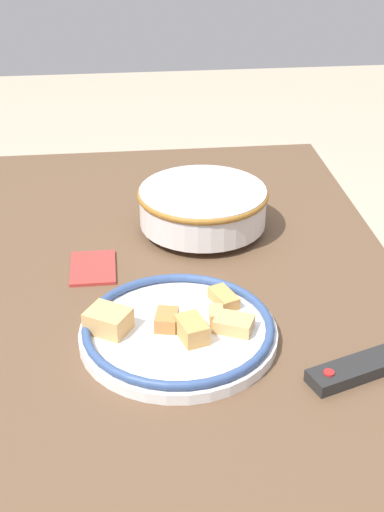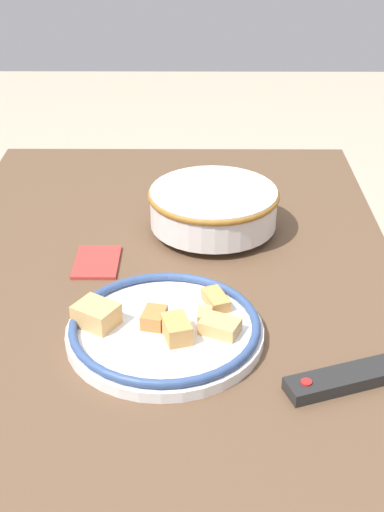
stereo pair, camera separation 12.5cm
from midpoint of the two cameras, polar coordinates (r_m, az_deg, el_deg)
The scene contains 5 objects.
dining_table at distance 1.26m, azimuth 0.67°, elevation -6.61°, with size 1.39×0.85×0.71m.
noodle_bowl at distance 1.41m, azimuth 4.27°, elevation 3.86°, with size 0.26×0.26×0.09m.
food_plate at distance 1.11m, azimuth 0.99°, elevation -5.90°, with size 0.31×0.31×0.05m.
tv_remote at distance 1.06m, azimuth 15.46°, elevation -9.60°, with size 0.10×0.18×0.02m.
folded_napkin at distance 1.32m, azimuth -4.95°, elevation -0.57°, with size 0.12×0.08×0.01m.
Camera 2 is at (1.01, 0.05, 1.38)m, focal length 50.00 mm.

